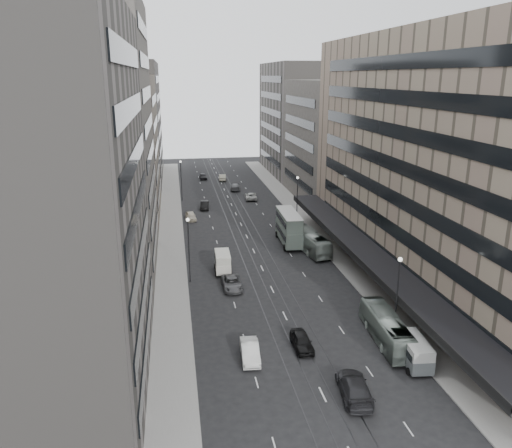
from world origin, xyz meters
TOP-DOWN VIEW (x-y plane):
  - ground at (0.00, 0.00)m, footprint 220.00×220.00m
  - sidewalk_right at (12.00, 37.50)m, footprint 4.00×125.00m
  - sidewalk_left at (-12.00, 37.50)m, footprint 4.00×125.00m
  - department_store at (21.45, 8.00)m, footprint 19.20×60.00m
  - building_right_mid at (21.50, 52.00)m, footprint 15.00×28.00m
  - building_right_far at (21.50, 82.00)m, footprint 15.00×32.00m
  - building_left_a at (-21.50, -8.00)m, footprint 15.00×28.00m
  - building_left_b at (-21.50, 19.00)m, footprint 15.00×26.00m
  - building_left_c at (-21.50, 46.00)m, footprint 15.00×28.00m
  - building_left_d at (-21.50, 79.00)m, footprint 15.00×38.00m
  - lamp_right_near at (9.70, -5.00)m, footprint 0.44×0.44m
  - lamp_right_far at (9.70, 35.00)m, footprint 0.44×0.44m
  - lamp_left_near at (-9.70, 12.00)m, footprint 0.44×0.44m
  - lamp_left_far at (-9.70, 55.00)m, footprint 0.44×0.44m
  - bus_near at (8.50, -5.85)m, footprint 3.00×10.17m
  - bus_far at (8.16, 20.74)m, footprint 3.82×11.00m
  - double_decker at (5.83, 24.46)m, footprint 2.99×9.11m
  - vw_microbus at (9.20, -10.14)m, footprint 2.49×4.83m
  - panel_van at (-5.32, 14.55)m, footprint 2.22×4.31m
  - sedan_0 at (0.12, -5.73)m, footprint 1.73×4.25m
  - sedan_1 at (-4.99, -6.74)m, footprint 1.86×4.64m
  - sedan_2 at (-4.76, 9.11)m, footprint 2.31×4.97m
  - sedan_3 at (2.41, -13.62)m, footprint 3.05×5.93m
  - sedan_4 at (-8.50, 40.06)m, footprint 2.08×4.45m
  - sedan_5 at (-5.53, 47.36)m, footprint 1.93×4.60m
  - sedan_6 at (4.53, 53.72)m, footprint 2.76×5.21m
  - sedan_7 at (2.39, 63.13)m, footprint 2.65×5.32m
  - sedan_8 at (-4.01, 76.71)m, footprint 2.00×4.34m
  - sedan_9 at (0.63, 74.40)m, footprint 2.01×4.72m

SIDE VIEW (x-z plane):
  - ground at x=0.00m, z-range 0.00..0.00m
  - sidewalk_right at x=12.00m, z-range 0.00..0.15m
  - sidewalk_left at x=-12.00m, z-range 0.00..0.15m
  - sedan_2 at x=-4.76m, z-range 0.00..1.38m
  - sedan_6 at x=4.53m, z-range 0.00..1.39m
  - sedan_8 at x=-4.01m, z-range 0.00..1.44m
  - sedan_0 at x=0.12m, z-range 0.00..1.45m
  - sedan_4 at x=-8.50m, z-range 0.00..1.47m
  - sedan_5 at x=-5.53m, z-range 0.00..1.48m
  - sedan_7 at x=2.39m, z-range 0.00..1.48m
  - sedan_1 at x=-4.99m, z-range 0.00..1.50m
  - sedan_9 at x=0.63m, z-range 0.00..1.52m
  - sedan_3 at x=2.41m, z-range 0.00..1.65m
  - bus_near at x=8.50m, z-range 0.00..2.80m
  - vw_microbus at x=9.20m, z-range 0.14..2.66m
  - panel_van at x=-5.32m, z-range 0.14..2.81m
  - bus_far at x=8.16m, z-range 0.00..3.00m
  - double_decker at x=5.83m, z-range 0.20..5.14m
  - lamp_right_near at x=9.70m, z-range 1.04..9.36m
  - lamp_right_far at x=9.70m, z-range 1.04..9.36m
  - lamp_left_near at x=-9.70m, z-range 1.04..9.36m
  - lamp_left_far at x=-9.70m, z-range 1.04..9.36m
  - building_right_mid at x=21.50m, z-range 0.00..24.00m
  - building_left_c at x=-21.50m, z-range 0.00..25.00m
  - building_right_far at x=21.50m, z-range 0.00..28.00m
  - building_left_d at x=-21.50m, z-range 0.00..28.00m
  - department_store at x=21.45m, z-range -0.05..29.95m
  - building_left_a at x=-21.50m, z-range 0.00..30.00m
  - building_left_b at x=-21.50m, z-range 0.00..34.00m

